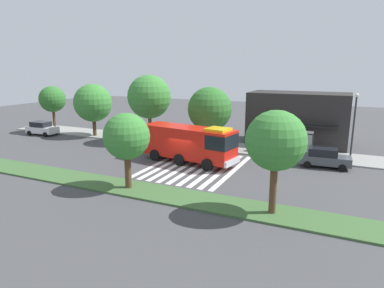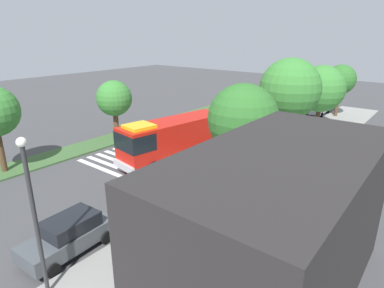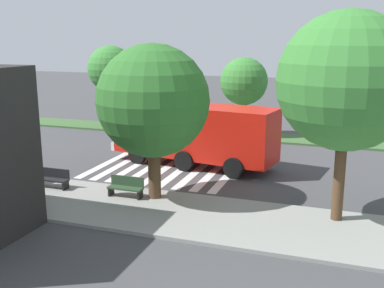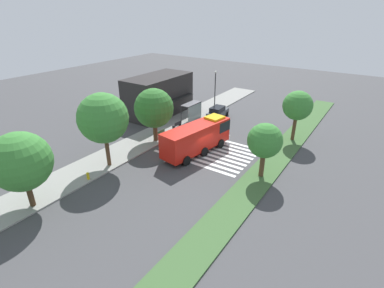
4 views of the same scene
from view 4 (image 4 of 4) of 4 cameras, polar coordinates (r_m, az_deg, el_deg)
ground_plane at (r=33.90m, az=2.01°, el=-2.16°), size 120.00×120.00×0.00m
sidewalk at (r=38.46m, az=-8.56°, el=1.15°), size 60.00×4.69×0.14m
median_strip at (r=31.09m, az=13.83°, el=-5.53°), size 60.00×3.00×0.14m
crosswalk at (r=34.96m, az=3.23°, el=-1.27°), size 7.65×10.77×0.01m
fire_truck at (r=33.85m, az=1.29°, el=1.58°), size 9.80×4.09×3.66m
parked_car_mid at (r=45.41m, az=5.06°, el=6.28°), size 4.50×2.29×1.76m
bus_stop_shelter at (r=43.81m, az=0.20°, el=7.02°), size 3.50×1.40×2.46m
bench_near_shelter at (r=41.19m, az=-2.92°, el=3.86°), size 1.60×0.50×0.90m
bench_west_of_shelter at (r=38.43m, az=-6.33°, el=2.11°), size 1.60×0.50×0.90m
street_lamp at (r=47.17m, az=4.55°, el=10.91°), size 0.36×0.36×6.51m
storefront_building at (r=46.60m, az=-6.56°, el=9.47°), size 11.09×6.35×6.08m
sidewalk_tree_west at (r=27.02m, az=-30.56°, el=-3.00°), size 4.88×4.88×6.73m
sidewalk_tree_center at (r=30.64m, az=-17.05°, el=4.85°), size 5.14×5.14×7.94m
sidewalk_tree_east at (r=36.00m, az=-7.48°, el=6.95°), size 4.84×4.84×6.72m
median_tree_far_west at (r=28.69m, az=14.10°, el=0.59°), size 3.40×3.40×5.60m
median_tree_west at (r=38.13m, az=20.01°, el=7.05°), size 3.62×3.62×6.37m
fire_hydrant at (r=30.66m, az=-19.74°, el=-5.93°), size 0.28×0.28×0.70m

